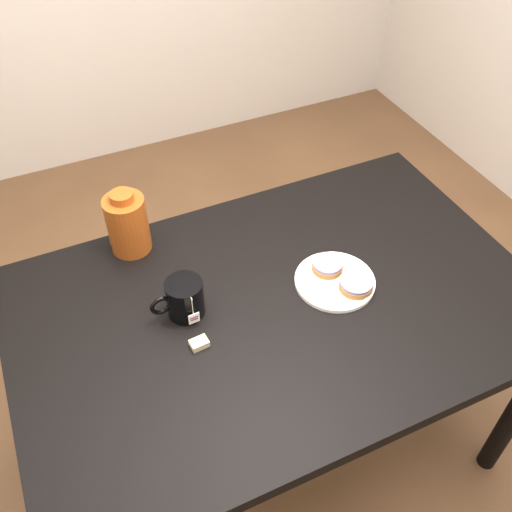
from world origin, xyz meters
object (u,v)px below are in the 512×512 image
object	(u,v)px
bagel_back	(327,266)
mug	(184,298)
plate	(335,281)
teabag_pouch	(199,343)
bagel_package	(127,223)
table	(277,322)
bagel_front	(356,285)

from	to	relation	value
bagel_back	mug	bearing A→B (deg)	176.15
plate	mug	xyz separation A→B (m)	(-0.41, 0.07, 0.05)
teabag_pouch	bagel_package	size ratio (longest dim) A/B	0.23
plate	mug	distance (m)	0.42
bagel_package	plate	bearing A→B (deg)	-38.49
table	bagel_front	size ratio (longest dim) A/B	14.51
bagel_package	bagel_front	bearing A→B (deg)	-39.96
bagel_package	bagel_back	bearing A→B (deg)	-34.95
plate	bagel_back	world-z (taller)	bagel_back
plate	bagel_package	size ratio (longest dim) A/B	1.11
table	plate	bearing A→B (deg)	-0.65
bagel_back	mug	size ratio (longest dim) A/B	0.80
table	teabag_pouch	world-z (taller)	teabag_pouch
table	mug	bearing A→B (deg)	163.30
bagel_back	mug	xyz separation A→B (m)	(-0.41, 0.03, 0.03)
bagel_back	bagel_package	xyz separation A→B (m)	(-0.47, 0.33, 0.07)
mug	bagel_package	bearing A→B (deg)	98.45
plate	bagel_front	xyz separation A→B (m)	(0.04, -0.05, 0.02)
plate	teabag_pouch	distance (m)	0.42
table	bagel_front	bearing A→B (deg)	-13.83
mug	teabag_pouch	size ratio (longest dim) A/B	3.25
table	teabag_pouch	xyz separation A→B (m)	(-0.24, -0.05, 0.09)
table	bagel_package	bearing A→B (deg)	128.49
table	mug	distance (m)	0.28
bagel_back	bagel_front	world-z (taller)	same
table	mug	xyz separation A→B (m)	(-0.24, 0.07, 0.14)
bagel_back	table	bearing A→B (deg)	-166.17
table	bagel_package	world-z (taller)	bagel_package
mug	teabag_pouch	world-z (taller)	mug
plate	bagel_package	distance (m)	0.61
bagel_front	mug	world-z (taller)	mug
bagel_front	bagel_package	xyz separation A→B (m)	(-0.50, 0.42, 0.07)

